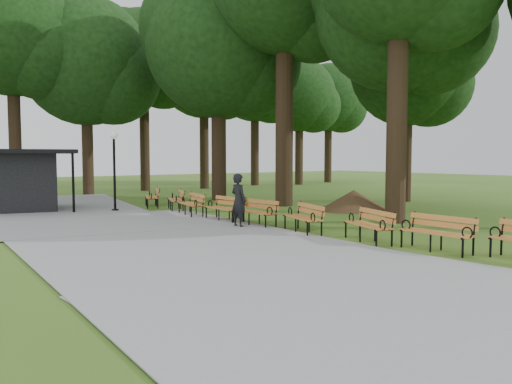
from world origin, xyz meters
TOP-DOWN VIEW (x-y plane):
  - ground at (0.00, 0.00)m, footprint 100.00×100.00m
  - path at (-4.00, 3.00)m, footprint 12.00×38.00m
  - person at (-0.79, 5.12)m, footprint 0.47×0.66m
  - kiosk at (-5.54, 14.44)m, footprint 4.75×4.35m
  - lamp_post at (-2.28, 11.98)m, footprint 0.32×0.32m
  - dirt_mound at (6.01, 6.53)m, footprint 2.66×2.66m
  - bench_2 at (0.68, -1.08)m, footprint 0.67×1.91m
  - bench_3 at (0.41, 0.80)m, footprint 1.22×2.00m
  - bench_4 at (0.10, 3.07)m, footprint 1.17×2.00m
  - bench_5 at (-0.15, 5.17)m, footprint 0.77×1.94m
  - bench_6 at (-0.32, 6.73)m, footprint 0.69×1.92m
  - bench_7 at (-0.48, 8.85)m, footprint 1.02×1.99m
  - bench_8 at (-0.03, 10.98)m, footprint 1.29×2.00m
  - bench_9 at (-0.23, 12.89)m, footprint 1.30×2.00m
  - lawn_tree_1 at (6.88, 5.07)m, footprint 6.68×6.68m
  - lawn_tree_4 at (4.19, 14.26)m, footprint 7.43×7.43m
  - lawn_tree_5 at (11.34, 7.97)m, footprint 5.67×5.67m
  - tree_backdrop at (6.76, 22.89)m, footprint 37.08×9.91m

SIDE VIEW (x-z plane):
  - ground at x=0.00m, z-range 0.00..0.00m
  - path at x=-4.00m, z-range 0.00..0.06m
  - dirt_mound at x=6.01m, z-range 0.00..0.85m
  - bench_2 at x=0.68m, z-range 0.00..0.88m
  - bench_3 at x=0.41m, z-range 0.00..0.88m
  - bench_4 at x=0.10m, z-range 0.00..0.88m
  - bench_5 at x=-0.15m, z-range 0.00..0.88m
  - bench_6 at x=-0.32m, z-range 0.00..0.88m
  - bench_7 at x=-0.48m, z-range 0.00..0.88m
  - bench_8 at x=-0.03m, z-range 0.00..0.88m
  - bench_9 at x=-0.23m, z-range 0.00..0.88m
  - person at x=-0.79m, z-range 0.00..1.72m
  - kiosk at x=-5.54m, z-range 0.00..2.55m
  - lamp_post at x=-2.28m, z-range 0.71..3.99m
  - lawn_tree_5 at x=11.34m, z-range 1.86..11.31m
  - lawn_tree_4 at x=4.19m, z-range 2.09..13.78m
  - lawn_tree_1 at x=6.88m, z-range 2.38..13.91m
  - tree_backdrop at x=6.76m, z-range 0.00..16.45m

